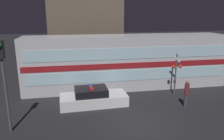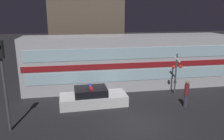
{
  "view_description": "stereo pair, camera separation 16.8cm",
  "coord_description": "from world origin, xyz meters",
  "px_view_note": "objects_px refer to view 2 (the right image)",
  "views": [
    {
      "loc": [
        -3.52,
        -10.8,
        6.2
      ],
      "look_at": [
        -0.63,
        4.99,
        1.98
      ],
      "focal_mm": 35.0,
      "sensor_mm": 36.0,
      "label": 1
    },
    {
      "loc": [
        -3.35,
        -10.83,
        6.2
      ],
      "look_at": [
        -0.63,
        4.99,
        1.98
      ],
      "focal_mm": 35.0,
      "sensor_mm": 36.0,
      "label": 2
    }
  ],
  "objects_px": {
    "crossing_signal_near": "(176,71)",
    "police_car": "(93,98)",
    "train": "(127,62)",
    "traffic_light_corner": "(3,71)",
    "pedestrian": "(186,94)"
  },
  "relations": [
    {
      "from": "police_car",
      "to": "traffic_light_corner",
      "type": "relative_size",
      "value": 0.95
    },
    {
      "from": "traffic_light_corner",
      "to": "pedestrian",
      "type": "bearing_deg",
      "value": 6.65
    },
    {
      "from": "crossing_signal_near",
      "to": "police_car",
      "type": "bearing_deg",
      "value": -172.5
    },
    {
      "from": "train",
      "to": "police_car",
      "type": "bearing_deg",
      "value": -133.76
    },
    {
      "from": "pedestrian",
      "to": "crossing_signal_near",
      "type": "distance_m",
      "value": 2.53
    },
    {
      "from": "train",
      "to": "crossing_signal_near",
      "type": "height_order",
      "value": "train"
    },
    {
      "from": "police_car",
      "to": "pedestrian",
      "type": "height_order",
      "value": "pedestrian"
    },
    {
      "from": "train",
      "to": "traffic_light_corner",
      "type": "bearing_deg",
      "value": -142.48
    },
    {
      "from": "train",
      "to": "traffic_light_corner",
      "type": "height_order",
      "value": "traffic_light_corner"
    },
    {
      "from": "police_car",
      "to": "crossing_signal_near",
      "type": "bearing_deg",
      "value": 5.35
    },
    {
      "from": "police_car",
      "to": "traffic_light_corner",
      "type": "height_order",
      "value": "traffic_light_corner"
    },
    {
      "from": "pedestrian",
      "to": "train",
      "type": "bearing_deg",
      "value": 121.09
    },
    {
      "from": "pedestrian",
      "to": "traffic_light_corner",
      "type": "xyz_separation_m",
      "value": [
        -10.87,
        -1.27,
        2.41
      ]
    },
    {
      "from": "crossing_signal_near",
      "to": "traffic_light_corner",
      "type": "distance_m",
      "value": 11.84
    },
    {
      "from": "train",
      "to": "police_car",
      "type": "height_order",
      "value": "train"
    }
  ]
}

